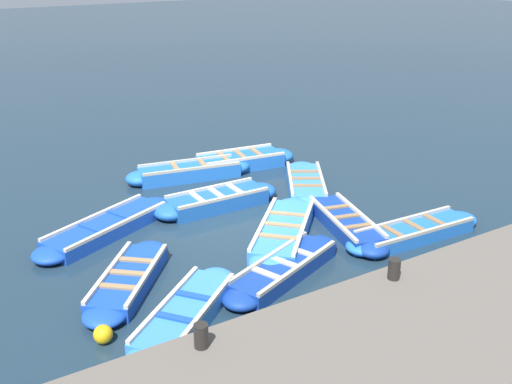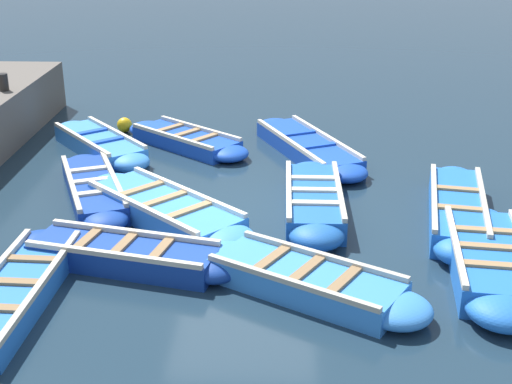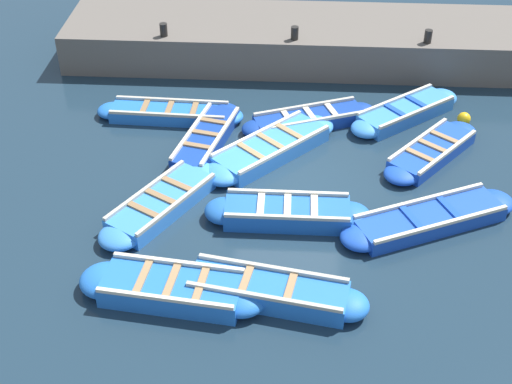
{
  "view_description": "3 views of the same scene",
  "coord_description": "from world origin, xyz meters",
  "px_view_note": "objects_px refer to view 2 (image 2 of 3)",
  "views": [
    {
      "loc": [
        -11.19,
        6.3,
        6.08
      ],
      "look_at": [
        0.74,
        -0.91,
        0.37
      ],
      "focal_mm": 42.0,
      "sensor_mm": 36.0,
      "label": 1
    },
    {
      "loc": [
        0.62,
        -10.64,
        4.66
      ],
      "look_at": [
        0.2,
        0.28,
        0.22
      ],
      "focal_mm": 50.0,
      "sensor_mm": 36.0,
      "label": 2
    },
    {
      "loc": [
        12.38,
        0.02,
        9.18
      ],
      "look_at": [
        0.71,
        -0.67,
        0.37
      ],
      "focal_mm": 50.0,
      "sensor_mm": 36.0,
      "label": 3
    }
  ],
  "objects_px": {
    "boat_end_of_row": "(489,260)",
    "boat_broadside": "(100,144)",
    "boat_outer_right": "(457,210)",
    "boat_alongside": "(186,140)",
    "boat_tucked": "(307,147)",
    "buoy_orange_near": "(125,125)",
    "boat_near_quay": "(93,189)",
    "boat_inner_gap": "(16,293)",
    "boat_far_corner": "(164,210)",
    "boat_centre": "(313,201)",
    "boat_stern_in": "(306,281)",
    "boat_bow_out": "(124,255)",
    "bollard_mid_south": "(3,82)"
  },
  "relations": [
    {
      "from": "boat_stern_in",
      "to": "boat_bow_out",
      "type": "relative_size",
      "value": 0.96
    },
    {
      "from": "boat_far_corner",
      "to": "boat_end_of_row",
      "type": "relative_size",
      "value": 0.96
    },
    {
      "from": "boat_alongside",
      "to": "boat_tucked",
      "type": "relative_size",
      "value": 0.76
    },
    {
      "from": "boat_broadside",
      "to": "buoy_orange_near",
      "type": "bearing_deg",
      "value": 81.39
    },
    {
      "from": "boat_alongside",
      "to": "boat_near_quay",
      "type": "height_order",
      "value": "boat_near_quay"
    },
    {
      "from": "boat_end_of_row",
      "to": "boat_far_corner",
      "type": "bearing_deg",
      "value": 161.44
    },
    {
      "from": "boat_alongside",
      "to": "buoy_orange_near",
      "type": "distance_m",
      "value": 1.77
    },
    {
      "from": "boat_end_of_row",
      "to": "boat_tucked",
      "type": "xyz_separation_m",
      "value": [
        -2.3,
        4.84,
        -0.04
      ]
    },
    {
      "from": "boat_centre",
      "to": "boat_tucked",
      "type": "bearing_deg",
      "value": 90.32
    },
    {
      "from": "boat_centre",
      "to": "boat_bow_out",
      "type": "relative_size",
      "value": 0.98
    },
    {
      "from": "boat_far_corner",
      "to": "boat_near_quay",
      "type": "relative_size",
      "value": 0.97
    },
    {
      "from": "boat_inner_gap",
      "to": "boat_centre",
      "type": "distance_m",
      "value": 4.85
    },
    {
      "from": "boat_stern_in",
      "to": "boat_outer_right",
      "type": "height_order",
      "value": "boat_outer_right"
    },
    {
      "from": "boat_end_of_row",
      "to": "boat_broadside",
      "type": "height_order",
      "value": "boat_end_of_row"
    },
    {
      "from": "boat_stern_in",
      "to": "boat_broadside",
      "type": "distance_m",
      "value": 6.72
    },
    {
      "from": "boat_near_quay",
      "to": "boat_centre",
      "type": "bearing_deg",
      "value": -6.98
    },
    {
      "from": "boat_broadside",
      "to": "buoy_orange_near",
      "type": "xyz_separation_m",
      "value": [
        0.21,
        1.39,
        -0.01
      ]
    },
    {
      "from": "boat_near_quay",
      "to": "boat_broadside",
      "type": "height_order",
      "value": "boat_broadside"
    },
    {
      "from": "boat_inner_gap",
      "to": "boat_end_of_row",
      "type": "relative_size",
      "value": 1.04
    },
    {
      "from": "boat_stern_in",
      "to": "boat_alongside",
      "type": "xyz_separation_m",
      "value": [
        -2.3,
        5.83,
        -0.02
      ]
    },
    {
      "from": "boat_near_quay",
      "to": "boat_outer_right",
      "type": "height_order",
      "value": "boat_outer_right"
    },
    {
      "from": "boat_outer_right",
      "to": "boat_broadside",
      "type": "height_order",
      "value": "boat_outer_right"
    },
    {
      "from": "boat_near_quay",
      "to": "boat_inner_gap",
      "type": "bearing_deg",
      "value": -91.81
    },
    {
      "from": "boat_far_corner",
      "to": "boat_tucked",
      "type": "relative_size",
      "value": 0.86
    },
    {
      "from": "boat_stern_in",
      "to": "boat_tucked",
      "type": "relative_size",
      "value": 0.85
    },
    {
      "from": "boat_broadside",
      "to": "boat_far_corner",
      "type": "bearing_deg",
      "value": -60.73
    },
    {
      "from": "boat_near_quay",
      "to": "boat_tucked",
      "type": "height_order",
      "value": "boat_near_quay"
    },
    {
      "from": "boat_bow_out",
      "to": "boat_broadside",
      "type": "distance_m",
      "value": 5.01
    },
    {
      "from": "boat_tucked",
      "to": "bollard_mid_south",
      "type": "distance_m",
      "value": 6.35
    },
    {
      "from": "buoy_orange_near",
      "to": "boat_broadside",
      "type": "bearing_deg",
      "value": -98.61
    },
    {
      "from": "boat_bow_out",
      "to": "bollard_mid_south",
      "type": "bearing_deg",
      "value": 123.21
    },
    {
      "from": "boat_inner_gap",
      "to": "buoy_orange_near",
      "type": "distance_m",
      "value": 7.21
    },
    {
      "from": "boat_stern_in",
      "to": "bollard_mid_south",
      "type": "distance_m",
      "value": 8.64
    },
    {
      "from": "boat_stern_in",
      "to": "boat_alongside",
      "type": "distance_m",
      "value": 6.26
    },
    {
      "from": "boat_far_corner",
      "to": "boat_centre",
      "type": "bearing_deg",
      "value": 10.23
    },
    {
      "from": "boat_alongside",
      "to": "buoy_orange_near",
      "type": "xyz_separation_m",
      "value": [
        -1.48,
        0.98,
        0.01
      ]
    },
    {
      "from": "boat_alongside",
      "to": "boat_bow_out",
      "type": "height_order",
      "value": "boat_bow_out"
    },
    {
      "from": "buoy_orange_near",
      "to": "boat_centre",
      "type": "bearing_deg",
      "value": -46.71
    },
    {
      "from": "boat_alongside",
      "to": "boat_near_quay",
      "type": "relative_size",
      "value": 0.86
    },
    {
      "from": "boat_near_quay",
      "to": "boat_bow_out",
      "type": "relative_size",
      "value": 1.01
    },
    {
      "from": "boat_bow_out",
      "to": "boat_tucked",
      "type": "xyz_separation_m",
      "value": [
        2.65,
        4.81,
        -0.01
      ]
    },
    {
      "from": "boat_centre",
      "to": "boat_outer_right",
      "type": "height_order",
      "value": "boat_outer_right"
    },
    {
      "from": "boat_inner_gap",
      "to": "boat_end_of_row",
      "type": "xyz_separation_m",
      "value": [
        6.11,
        1.01,
        0.05
      ]
    },
    {
      "from": "boat_alongside",
      "to": "boat_end_of_row",
      "type": "bearing_deg",
      "value": -47.56
    },
    {
      "from": "boat_stern_in",
      "to": "boat_broadside",
      "type": "xyz_separation_m",
      "value": [
        -3.99,
        5.41,
        0.0
      ]
    },
    {
      "from": "boat_near_quay",
      "to": "buoy_orange_near",
      "type": "xyz_separation_m",
      "value": [
        -0.26,
        3.76,
        0.0
      ]
    },
    {
      "from": "boat_stern_in",
      "to": "boat_centre",
      "type": "relative_size",
      "value": 0.99
    },
    {
      "from": "boat_end_of_row",
      "to": "buoy_orange_near",
      "type": "height_order",
      "value": "boat_end_of_row"
    },
    {
      "from": "boat_tucked",
      "to": "boat_near_quay",
      "type": "bearing_deg",
      "value": -147.01
    },
    {
      "from": "boat_far_corner",
      "to": "boat_alongside",
      "type": "distance_m",
      "value": 3.66
    }
  ]
}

